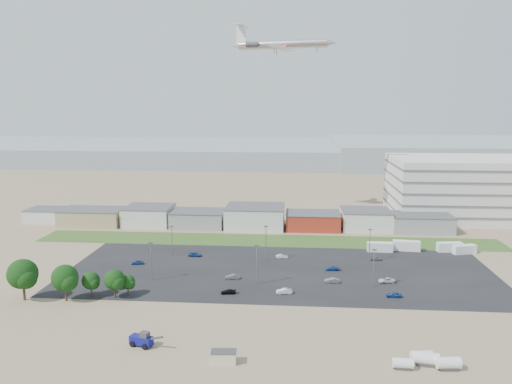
# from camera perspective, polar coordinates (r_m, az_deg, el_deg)

# --- Properties ---
(ground) EXTENTS (700.00, 700.00, 0.00)m
(ground) POSITION_cam_1_polar(r_m,az_deg,el_deg) (124.68, 0.01, -11.89)
(ground) COLOR #886F56
(ground) RESTS_ON ground
(parking_lot) EXTENTS (120.00, 50.00, 0.01)m
(parking_lot) POSITION_cam_1_polar(r_m,az_deg,el_deg) (143.16, 2.67, -8.98)
(parking_lot) COLOR black
(parking_lot) RESTS_ON ground
(grass_strip) EXTENTS (160.00, 16.00, 0.02)m
(grass_strip) POSITION_cam_1_polar(r_m,az_deg,el_deg) (173.94, 1.38, -5.54)
(grass_strip) COLOR #31531F
(grass_strip) RESTS_ON ground
(hills_backdrop) EXTENTS (700.00, 200.00, 9.00)m
(hills_backdrop) POSITION_cam_1_polar(r_m,az_deg,el_deg) (433.54, 8.64, 4.24)
(hills_backdrop) COLOR gray
(hills_backdrop) RESTS_ON ground
(building_row) EXTENTS (170.00, 20.00, 8.00)m
(building_row) POSITION_cam_1_polar(r_m,az_deg,el_deg) (192.94, -3.35, -2.79)
(building_row) COLOR silver
(building_row) RESTS_ON ground
(parking_garage) EXTENTS (80.00, 40.00, 25.00)m
(parking_garage) POSITION_cam_1_polar(r_m,az_deg,el_deg) (227.92, 25.27, 0.41)
(parking_garage) COLOR silver
(parking_garage) RESTS_ON ground
(portable_shed) EXTENTS (4.82, 2.78, 2.34)m
(portable_shed) POSITION_cam_1_polar(r_m,az_deg,el_deg) (95.50, -3.70, -18.31)
(portable_shed) COLOR beige
(portable_shed) RESTS_ON ground
(telehandler) EXTENTS (7.67, 4.54, 3.03)m
(telehandler) POSITION_cam_1_polar(r_m,az_deg,el_deg) (103.39, -12.98, -16.02)
(telehandler) COLOR navy
(telehandler) RESTS_ON ground
(storage_tank_nw) EXTENTS (4.14, 2.52, 2.33)m
(storage_tank_nw) POSITION_cam_1_polar(r_m,az_deg,el_deg) (100.30, 18.43, -17.37)
(storage_tank_nw) COLOR silver
(storage_tank_nw) RESTS_ON ground
(storage_tank_ne) EXTENTS (4.68, 2.89, 2.63)m
(storage_tank_ne) POSITION_cam_1_polar(r_m,az_deg,el_deg) (99.48, 18.91, -17.54)
(storage_tank_ne) COLOR silver
(storage_tank_ne) RESTS_ON ground
(storage_tank_sw) EXTENTS (3.69, 1.97, 2.16)m
(storage_tank_sw) POSITION_cam_1_polar(r_m,az_deg,el_deg) (97.17, 16.45, -18.25)
(storage_tank_sw) COLOR silver
(storage_tank_sw) RESTS_ON ground
(storage_tank_se) EXTENTS (4.35, 2.45, 2.51)m
(storage_tank_se) POSITION_cam_1_polar(r_m,az_deg,el_deg) (99.36, 21.12, -17.75)
(storage_tank_se) COLOR silver
(storage_tank_se) RESTS_ON ground
(box_trailer_a) EXTENTS (7.99, 2.56, 2.99)m
(box_trailer_a) POSITION_cam_1_polar(r_m,az_deg,el_deg) (165.46, 13.98, -6.12)
(box_trailer_a) COLOR silver
(box_trailer_a) RESTS_ON ground
(box_trailer_b) EXTENTS (8.72, 3.50, 3.19)m
(box_trailer_b) POSITION_cam_1_polar(r_m,az_deg,el_deg) (168.83, 16.81, -5.89)
(box_trailer_b) COLOR silver
(box_trailer_b) RESTS_ON ground
(box_trailer_c) EXTENTS (8.22, 3.64, 2.98)m
(box_trailer_c) POSITION_cam_1_polar(r_m,az_deg,el_deg) (172.23, 21.25, -5.88)
(box_trailer_c) COLOR silver
(box_trailer_c) RESTS_ON ground
(box_trailer_d) EXTENTS (7.75, 4.20, 2.78)m
(box_trailer_d) POSITION_cam_1_polar(r_m,az_deg,el_deg) (171.62, 22.71, -6.06)
(box_trailer_d) COLOR silver
(box_trailer_d) RESTS_ON ground
(tree_far_left) EXTENTS (7.67, 7.67, 11.50)m
(tree_far_left) POSITION_cam_1_polar(r_m,az_deg,el_deg) (133.03, -25.10, -8.81)
(tree_far_left) COLOR black
(tree_far_left) RESTS_ON ground
(tree_left) EXTENTS (6.75, 6.75, 10.12)m
(tree_left) POSITION_cam_1_polar(r_m,az_deg,el_deg) (128.85, -20.99, -9.44)
(tree_left) COLOR black
(tree_left) RESTS_ON ground
(tree_mid) EXTENTS (4.64, 4.64, 6.95)m
(tree_mid) POSITION_cam_1_polar(r_m,az_deg,el_deg) (130.45, -18.35, -9.78)
(tree_mid) COLOR black
(tree_mid) RESTS_ON ground
(tree_right) EXTENTS (5.36, 5.36, 8.04)m
(tree_right) POSITION_cam_1_polar(r_m,az_deg,el_deg) (127.64, -15.89, -9.83)
(tree_right) COLOR black
(tree_right) RESTS_ON ground
(tree_near) EXTENTS (3.89, 3.89, 5.84)m
(tree_near) POSITION_cam_1_polar(r_m,az_deg,el_deg) (128.91, -14.45, -10.09)
(tree_near) COLOR black
(tree_near) RESTS_ON ground
(lightpole_front_l) EXTENTS (1.23, 0.51, 10.45)m
(lightpole_front_l) POSITION_cam_1_polar(r_m,az_deg,el_deg) (136.97, -11.88, -7.77)
(lightpole_front_l) COLOR slate
(lightpole_front_l) RESTS_ON ground
(lightpole_front_m) EXTENTS (1.24, 0.52, 10.55)m
(lightpole_front_m) POSITION_cam_1_polar(r_m,az_deg,el_deg) (131.33, 0.10, -8.30)
(lightpole_front_m) COLOR slate
(lightpole_front_m) RESTS_ON ground
(lightpole_front_r) EXTENTS (1.17, 0.49, 9.91)m
(lightpole_front_r) POSITION_cam_1_polar(r_m,az_deg,el_deg) (133.24, 13.28, -8.45)
(lightpole_front_r) COLOR slate
(lightpole_front_r) RESTS_ON ground
(lightpole_back_l) EXTENTS (1.11, 0.46, 9.43)m
(lightpole_back_l) POSITION_cam_1_polar(r_m,az_deg,el_deg) (157.67, -9.58, -5.54)
(lightpole_back_l) COLOR slate
(lightpole_back_l) RESTS_ON ground
(lightpole_back_m) EXTENTS (1.25, 0.52, 10.66)m
(lightpole_back_m) POSITION_cam_1_polar(r_m,az_deg,el_deg) (150.94, 1.14, -5.85)
(lightpole_back_m) COLOR slate
(lightpole_back_m) RESTS_ON ground
(lightpole_back_r) EXTENTS (1.16, 0.48, 9.89)m
(lightpole_back_r) POSITION_cam_1_polar(r_m,az_deg,el_deg) (153.81, 12.85, -5.95)
(lightpole_back_r) COLOR slate
(lightpole_back_r) RESTS_ON ground
(airliner) EXTENTS (48.63, 38.07, 12.81)m
(airliner) POSITION_cam_1_polar(r_m,az_deg,el_deg) (205.64, 3.06, 16.50)
(airliner) COLOR silver
(parked_car_0) EXTENTS (4.62, 2.54, 1.22)m
(parked_car_0) POSITION_cam_1_polar(r_m,az_deg,el_deg) (138.24, 14.70, -9.73)
(parked_car_0) COLOR silver
(parked_car_0) RESTS_ON ground
(parked_car_1) EXTENTS (3.96, 1.48, 1.29)m
(parked_car_1) POSITION_cam_1_polar(r_m,az_deg,el_deg) (135.22, 8.67, -9.95)
(parked_car_1) COLOR #A5A5AA
(parked_car_1) RESTS_ON ground
(parked_car_2) EXTENTS (3.70, 1.52, 1.25)m
(parked_car_2) POSITION_cam_1_polar(r_m,az_deg,el_deg) (128.81, 15.47, -11.24)
(parked_car_2) COLOR navy
(parked_car_2) RESTS_ON ground
(parked_car_3) EXTENTS (3.92, 2.02, 1.09)m
(parked_car_3) POSITION_cam_1_polar(r_m,az_deg,el_deg) (126.62, -3.18, -11.30)
(parked_car_3) COLOR black
(parked_car_3) RESTS_ON ground
(parked_car_4) EXTENTS (3.96, 1.82, 1.26)m
(parked_car_4) POSITION_cam_1_polar(r_m,az_deg,el_deg) (136.62, -2.69, -9.64)
(parked_car_4) COLOR #595B5E
(parked_car_4) RESTS_ON ground
(parked_car_5) EXTENTS (3.66, 1.83, 1.20)m
(parked_car_5) POSITION_cam_1_polar(r_m,az_deg,el_deg) (152.47, -13.42, -7.82)
(parked_car_5) COLOR navy
(parked_car_5) RESTS_ON ground
(parked_car_8) EXTENTS (3.39, 1.69, 1.11)m
(parked_car_8) POSITION_cam_1_polar(r_m,az_deg,el_deg) (156.44, 13.58, -7.39)
(parked_car_8) COLOR #595B5E
(parked_car_8) RESTS_ON ground
(parked_car_9) EXTENTS (4.25, 2.13, 1.16)m
(parked_car_9) POSITION_cam_1_polar(r_m,az_deg,el_deg) (157.13, -6.98, -7.10)
(parked_car_9) COLOR navy
(parked_car_9) RESTS_ON ground
(parked_car_10) EXTENTS (4.09, 1.92, 1.15)m
(parked_car_10) POSITION_cam_1_polar(r_m,az_deg,el_deg) (134.58, -15.67, -10.34)
(parked_car_10) COLOR #595B5E
(parked_car_10) RESTS_ON ground
(parked_car_11) EXTENTS (3.83, 1.75, 1.22)m
(parked_car_11) POSITION_cam_1_polar(r_m,az_deg,el_deg) (154.22, 2.99, -7.35)
(parked_car_11) COLOR silver
(parked_car_11) RESTS_ON ground
(parked_car_12) EXTENTS (4.04, 1.90, 1.14)m
(parked_car_12) POSITION_cam_1_polar(r_m,az_deg,el_deg) (144.85, 8.68, -8.62)
(parked_car_12) COLOR navy
(parked_car_12) RESTS_ON ground
(parked_car_13) EXTENTS (4.15, 1.91, 1.32)m
(parked_car_13) POSITION_cam_1_polar(r_m,az_deg,el_deg) (126.64, 3.24, -11.24)
(parked_car_13) COLOR silver
(parked_car_13) RESTS_ON ground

